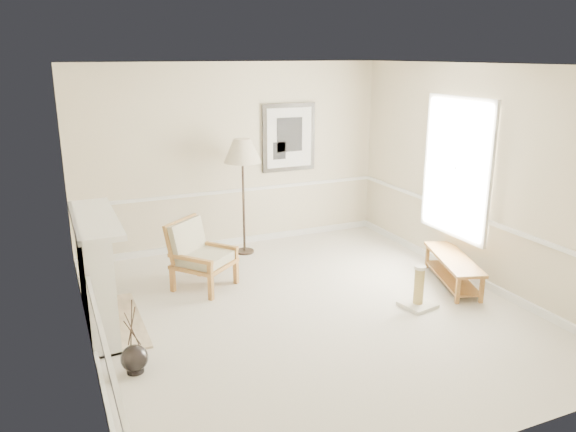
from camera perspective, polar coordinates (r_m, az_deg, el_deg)
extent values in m
plane|color=silver|center=(6.93, 2.04, -9.59)|extent=(5.50, 5.50, 0.00)
cube|color=beige|center=(8.94, -5.60, 6.03)|extent=(5.00, 0.04, 2.90)
cube|color=beige|center=(4.26, 18.66, -6.26)|extent=(5.00, 0.04, 2.90)
cube|color=beige|center=(5.83, -20.52, -0.44)|extent=(0.04, 5.50, 2.90)
cube|color=beige|center=(7.84, 18.88, 3.80)|extent=(0.04, 5.50, 2.90)
cube|color=white|center=(6.25, 2.32, 15.12)|extent=(5.00, 5.50, 0.04)
cube|color=white|center=(9.27, -5.33, -2.54)|extent=(4.95, 0.04, 0.10)
cube|color=white|center=(9.03, -5.47, 2.57)|extent=(4.95, 0.04, 0.05)
cube|color=white|center=(8.09, 16.81, 4.71)|extent=(0.03, 1.20, 1.80)
cube|color=white|center=(8.09, 16.75, 4.70)|extent=(0.05, 1.34, 1.94)
cube|color=black|center=(9.21, 0.08, 7.98)|extent=(0.92, 0.04, 1.10)
cube|color=white|center=(9.18, 0.15, 7.96)|extent=(0.78, 0.01, 0.96)
cube|color=black|center=(9.17, 0.16, 8.26)|extent=(0.45, 0.01, 0.55)
cube|color=white|center=(6.66, -18.99, -5.76)|extent=(0.28, 1.50, 1.25)
cube|color=white|center=(6.46, -19.07, -0.30)|extent=(0.46, 1.64, 0.06)
cube|color=#C6B28E|center=(6.70, -17.69, -6.20)|extent=(0.02, 1.05, 0.95)
cube|color=black|center=(6.75, -17.51, -7.21)|extent=(0.02, 0.62, 0.58)
cube|color=gold|center=(6.86, -17.29, -9.21)|extent=(0.01, 0.66, 0.05)
cube|color=#C6B28E|center=(6.92, -17.19, -10.29)|extent=(0.60, 1.50, 0.03)
sphere|color=black|center=(5.85, -15.34, -13.76)|extent=(0.27, 0.27, 0.27)
cylinder|color=black|center=(5.90, -15.25, -14.72)|extent=(0.17, 0.17, 0.08)
cylinder|color=black|center=(5.69, -15.60, -10.72)|extent=(0.10, 0.08, 0.42)
cylinder|color=black|center=(5.70, -15.57, -11.02)|extent=(0.12, 0.09, 0.34)
cylinder|color=black|center=(5.67, -15.63, -10.42)|extent=(0.06, 0.04, 0.49)
cube|color=#A56E35|center=(7.21, -7.85, -7.10)|extent=(0.08, 0.08, 0.37)
cube|color=#A56E35|center=(7.54, -11.65, -6.21)|extent=(0.08, 0.08, 0.37)
cube|color=#A56E35|center=(7.67, -5.32, -5.55)|extent=(0.08, 0.08, 0.37)
cube|color=#A56E35|center=(7.98, -9.00, -4.79)|extent=(0.08, 0.08, 0.37)
cube|color=#A56E35|center=(7.54, -8.51, -4.79)|extent=(0.95, 0.95, 0.05)
cube|color=#A56E35|center=(7.61, -10.51, -2.28)|extent=(0.62, 0.55, 0.53)
cube|color=#A56E35|center=(7.25, -9.91, -4.32)|extent=(0.48, 0.56, 0.05)
cube|color=#A56E35|center=(7.71, -7.28, -2.95)|extent=(0.48, 0.56, 0.05)
cube|color=white|center=(7.51, -8.53, -4.17)|extent=(0.87, 0.87, 0.12)
cube|color=white|center=(7.57, -10.17, -2.21)|extent=(0.60, 0.54, 0.47)
cylinder|color=black|center=(8.88, -4.43, -3.60)|extent=(0.29, 0.29, 0.03)
cylinder|color=black|center=(8.64, -4.54, 1.52)|extent=(0.04, 0.04, 1.62)
cone|color=beige|center=(8.48, -4.66, 6.64)|extent=(0.64, 0.64, 0.35)
cube|color=#A56E35|center=(7.87, 16.48, -4.18)|extent=(0.83, 1.40, 0.04)
cube|color=#A56E35|center=(7.97, 16.32, -5.99)|extent=(0.75, 1.29, 0.03)
cube|color=#A56E35|center=(7.36, 16.86, -7.27)|extent=(0.06, 0.06, 0.34)
cube|color=#A56E35|center=(7.47, 19.08, -7.12)|extent=(0.06, 0.06, 0.34)
cube|color=#A56E35|center=(8.43, 13.98, -4.02)|extent=(0.06, 0.06, 0.34)
cube|color=#A56E35|center=(8.53, 15.94, -3.93)|extent=(0.06, 0.06, 0.34)
cube|color=silver|center=(7.21, 13.04, -8.77)|extent=(0.44, 0.44, 0.05)
cylinder|color=tan|center=(7.11, 13.17, -6.95)|extent=(0.12, 0.12, 0.45)
cylinder|color=silver|center=(7.02, 13.29, -5.12)|extent=(0.14, 0.14, 0.04)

